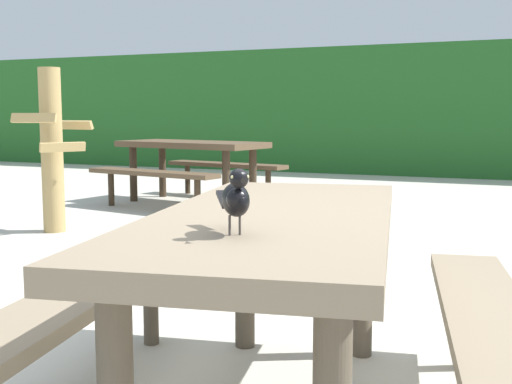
# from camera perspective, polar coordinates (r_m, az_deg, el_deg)

# --- Properties ---
(hedge_wall) EXTENTS (28.00, 2.13, 2.25)m
(hedge_wall) POSITION_cam_1_polar(r_m,az_deg,el_deg) (12.36, 19.89, 6.69)
(hedge_wall) COLOR #235B23
(hedge_wall) RESTS_ON ground
(picnic_table_foreground) EXTENTS (1.98, 2.00, 0.74)m
(picnic_table_foreground) POSITION_cam_1_polar(r_m,az_deg,el_deg) (2.23, 1.59, -6.38)
(picnic_table_foreground) COLOR #84725B
(picnic_table_foreground) RESTS_ON ground
(bird_grackle) EXTENTS (0.19, 0.24, 0.18)m
(bird_grackle) POSITION_cam_1_polar(r_m,az_deg,el_deg) (1.75, -1.85, -0.48)
(bird_grackle) COLOR black
(bird_grackle) RESTS_ON picnic_table_foreground
(picnic_table_mid_right) EXTENTS (1.98, 1.96, 0.74)m
(picnic_table_mid_right) POSITION_cam_1_polar(r_m,az_deg,el_deg) (7.86, -5.63, 3.07)
(picnic_table_mid_right) COLOR brown
(picnic_table_mid_right) RESTS_ON ground
(stalk_post_left_side) EXTENTS (0.53, 0.66, 1.48)m
(stalk_post_left_side) POSITION_cam_1_polar(r_m,az_deg,el_deg) (6.16, -17.34, 3.55)
(stalk_post_left_side) COLOR tan
(stalk_post_left_side) RESTS_ON ground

